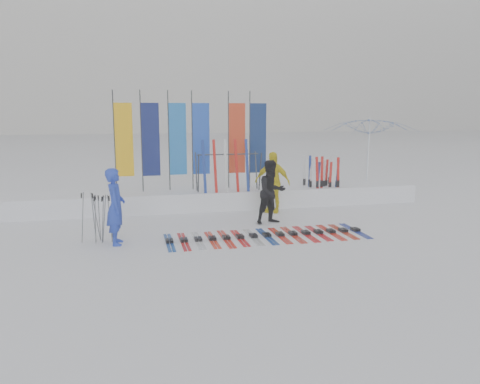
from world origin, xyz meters
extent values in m
plane|color=white|center=(0.00, 0.00, 0.00)|extent=(120.00, 120.00, 0.00)
cube|color=white|center=(0.00, 4.60, 0.30)|extent=(14.00, 1.60, 0.60)
imported|color=#203BC0|center=(-3.01, 0.79, 0.91)|extent=(0.45, 0.67, 1.83)
imported|color=black|center=(1.20, 1.98, 0.90)|extent=(1.02, 0.88, 1.79)
imported|color=yellow|center=(1.67, 3.42, 0.95)|extent=(1.19, 0.98, 1.90)
imported|color=white|center=(5.91, 5.17, 1.50)|extent=(3.62, 3.68, 3.01)
cube|color=navy|center=(-1.79, 0.60, 0.04)|extent=(0.17, 1.59, 0.07)
cube|color=#B90F0E|center=(-1.44, 0.60, 0.04)|extent=(0.17, 1.62, 0.07)
cube|color=silver|center=(-1.09, 0.60, 0.04)|extent=(0.17, 1.68, 0.07)
cube|color=red|center=(-0.74, 0.60, 0.04)|extent=(0.17, 1.57, 0.07)
cube|color=red|center=(-0.39, 0.60, 0.04)|extent=(0.17, 1.67, 0.07)
cube|color=red|center=(-0.04, 0.60, 0.04)|extent=(0.17, 1.57, 0.07)
cube|color=#B5B7BC|center=(0.31, 0.60, 0.04)|extent=(0.17, 1.61, 0.07)
cube|color=navy|center=(0.66, 0.60, 0.04)|extent=(0.17, 1.61, 0.07)
cube|color=red|center=(1.01, 0.60, 0.04)|extent=(0.17, 1.58, 0.07)
cube|color=#B31C0E|center=(1.36, 0.60, 0.04)|extent=(0.17, 1.65, 0.07)
cube|color=red|center=(1.71, 0.60, 0.04)|extent=(0.17, 1.65, 0.07)
cube|color=#B70E15|center=(2.06, 0.60, 0.04)|extent=(0.17, 1.57, 0.07)
cube|color=red|center=(2.41, 0.60, 0.04)|extent=(0.17, 1.63, 0.07)
cube|color=#AF230E|center=(2.76, 0.60, 0.04)|extent=(0.17, 1.59, 0.07)
cube|color=navy|center=(3.11, 0.60, 0.04)|extent=(0.17, 1.64, 0.07)
cylinder|color=#595B60|center=(-3.79, 1.08, 0.62)|extent=(0.12, 0.04, 1.24)
cylinder|color=#595B60|center=(-3.33, 0.96, 0.58)|extent=(0.10, 0.03, 1.15)
cylinder|color=#595B60|center=(-3.42, 1.13, 0.58)|extent=(0.02, 0.15, 1.15)
cylinder|color=#595B60|center=(-3.30, 1.01, 0.59)|extent=(0.14, 0.08, 1.17)
cylinder|color=#595B60|center=(-3.55, 1.15, 0.61)|extent=(0.08, 0.04, 1.22)
cylinder|color=#595B60|center=(-3.17, 1.05, 0.57)|extent=(0.09, 0.15, 1.14)
cylinder|color=#595B60|center=(-3.49, 1.24, 0.58)|extent=(0.14, 0.14, 1.14)
cylinder|color=#595B60|center=(-3.08, 0.95, 0.61)|extent=(0.15, 0.16, 1.21)
cylinder|color=#595B60|center=(-3.08, 1.11, 0.60)|extent=(0.13, 0.12, 1.20)
cylinder|color=#595B60|center=(-3.50, 1.02, 0.58)|extent=(0.04, 0.15, 1.16)
cylinder|color=#383A3F|center=(-3.09, 4.76, 2.20)|extent=(0.04, 0.04, 3.20)
cube|color=#F4B30C|center=(-2.80, 4.76, 2.25)|extent=(0.55, 0.03, 2.30)
cylinder|color=#383A3F|center=(-2.26, 4.69, 2.20)|extent=(0.04, 0.04, 3.20)
cube|color=#0C1758|center=(-1.97, 4.69, 2.25)|extent=(0.55, 0.03, 2.30)
cylinder|color=#383A3F|center=(-1.40, 4.78, 2.20)|extent=(0.04, 0.04, 3.20)
cube|color=blue|center=(-1.11, 4.78, 2.25)|extent=(0.55, 0.03, 2.30)
cylinder|color=#383A3F|center=(-0.65, 4.76, 2.20)|extent=(0.04, 0.04, 3.20)
cube|color=blue|center=(-0.36, 4.76, 2.25)|extent=(0.55, 0.03, 2.30)
cylinder|color=#383A3F|center=(0.56, 4.78, 2.20)|extent=(0.04, 0.04, 3.20)
cube|color=red|center=(0.85, 4.78, 2.25)|extent=(0.55, 0.03, 2.30)
cylinder|color=#383A3F|center=(1.26, 4.70, 2.20)|extent=(0.04, 0.04, 3.20)
cube|color=navy|center=(1.55, 4.70, 2.25)|extent=(0.55, 0.03, 2.30)
cylinder|color=#383A3F|center=(-0.58, 3.95, 1.23)|extent=(0.04, 0.30, 1.23)
cylinder|color=#383A3F|center=(-0.58, 4.45, 1.23)|extent=(0.04, 0.30, 1.23)
cylinder|color=#383A3F|center=(1.42, 3.95, 1.23)|extent=(0.04, 0.30, 1.23)
cylinder|color=#383A3F|center=(1.42, 4.45, 1.23)|extent=(0.04, 0.30, 1.23)
cylinder|color=#383A3F|center=(0.42, 4.20, 1.78)|extent=(2.00, 0.04, 0.04)
cube|color=silver|center=(3.13, 4.46, 0.84)|extent=(0.09, 0.04, 1.68)
cube|color=silver|center=(3.81, 4.37, 0.75)|extent=(0.09, 0.03, 1.51)
cube|color=red|center=(3.93, 4.46, 0.76)|extent=(0.09, 0.03, 1.51)
cube|color=red|center=(3.40, 3.95, 0.83)|extent=(0.09, 0.04, 1.66)
cube|color=red|center=(3.93, 4.12, 0.73)|extent=(0.09, 0.03, 1.46)
cube|color=navy|center=(3.26, 4.28, 0.84)|extent=(0.09, 0.05, 1.67)
cube|color=navy|center=(4.16, 4.08, 0.76)|extent=(0.09, 0.04, 1.53)
cube|color=silver|center=(3.27, 4.26, 0.78)|extent=(0.09, 0.03, 1.56)
cube|color=red|center=(3.58, 4.03, 0.83)|extent=(0.09, 0.03, 1.67)
cube|color=red|center=(4.16, 3.99, 0.82)|extent=(0.09, 0.03, 1.63)
cube|color=navy|center=(3.49, 4.16, 0.73)|extent=(0.09, 0.05, 1.46)
cube|color=silver|center=(4.20, 4.79, 0.81)|extent=(0.09, 0.03, 1.61)
camera|label=1|loc=(-2.63, -10.41, 3.12)|focal=35.00mm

